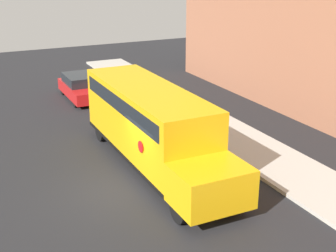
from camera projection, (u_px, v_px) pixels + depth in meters
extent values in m
plane|color=black|center=(127.00, 189.00, 17.59)|extent=(60.00, 60.00, 0.00)
cube|color=#B2ADA3|center=(267.00, 157.00, 20.24)|extent=(44.00, 3.00, 0.15)
cube|color=#EAA80F|center=(147.00, 119.00, 19.53)|extent=(8.46, 2.50, 2.76)
cube|color=#EAA80F|center=(210.00, 186.00, 15.39)|extent=(1.91, 2.50, 1.36)
cube|color=black|center=(148.00, 148.00, 19.98)|extent=(8.46, 2.54, 0.16)
cube|color=black|center=(147.00, 100.00, 19.25)|extent=(7.79, 2.53, 0.64)
cylinder|color=red|center=(140.00, 147.00, 17.08)|extent=(0.44, 0.02, 0.44)
cylinder|color=black|center=(235.00, 195.00, 16.13)|extent=(1.00, 0.30, 1.00)
cylinder|color=black|center=(180.00, 209.00, 15.24)|extent=(1.00, 0.30, 1.00)
cylinder|color=black|center=(143.00, 124.00, 22.99)|extent=(1.00, 0.30, 1.00)
cylinder|color=black|center=(101.00, 130.00, 22.11)|extent=(1.00, 0.30, 1.00)
cube|color=red|center=(82.00, 90.00, 28.56)|extent=(4.47, 1.84, 0.68)
cube|color=#1E2328|center=(80.00, 79.00, 28.57)|extent=(2.51, 1.70, 0.56)
cylinder|color=black|center=(102.00, 98.00, 27.72)|extent=(0.64, 0.22, 0.64)
cylinder|color=black|center=(76.00, 102.00, 27.06)|extent=(0.64, 0.22, 0.64)
cylinder|color=black|center=(88.00, 87.00, 30.21)|extent=(0.64, 0.22, 0.64)
cylinder|color=black|center=(63.00, 90.00, 29.56)|extent=(0.64, 0.22, 0.64)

